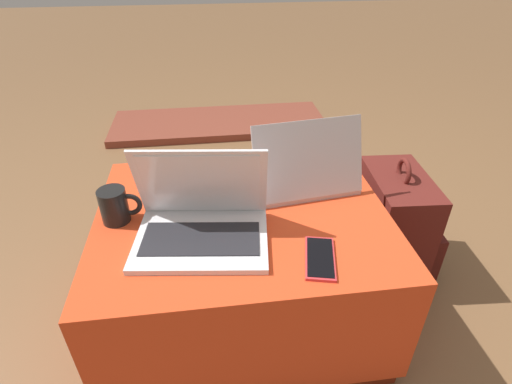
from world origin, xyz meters
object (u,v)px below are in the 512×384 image
(laptop_far, at_px, (301,174))
(coffee_mug, at_px, (116,206))
(laptop_near, at_px, (201,220))
(cell_phone, at_px, (320,258))
(backpack, at_px, (395,225))

(laptop_far, distance_m, coffee_mug, 0.56)
(laptop_far, bearing_deg, coffee_mug, 3.50)
(laptop_near, height_order, cell_phone, laptop_near)
(coffee_mug, bearing_deg, cell_phone, -23.96)
(backpack, distance_m, coffee_mug, 0.98)
(laptop_near, height_order, backpack, laptop_near)
(laptop_near, xyz_separation_m, backpack, (0.69, 0.24, -0.28))
(backpack, bearing_deg, laptop_far, 100.04)
(backpack, xyz_separation_m, coffee_mug, (-0.93, -0.15, 0.28))
(cell_phone, bearing_deg, coffee_mug, -10.48)
(laptop_near, height_order, laptop_far, laptop_near)
(laptop_near, relative_size, laptop_far, 1.03)
(laptop_far, distance_m, backpack, 0.47)
(backpack, relative_size, coffee_mug, 4.08)
(laptop_near, relative_size, coffee_mug, 3.23)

